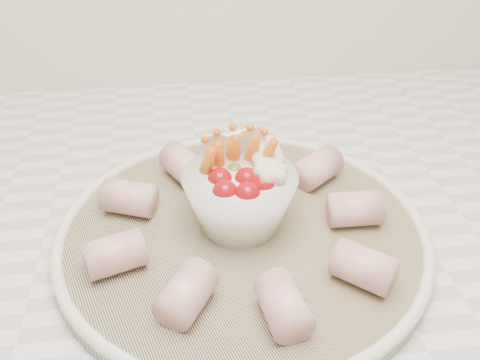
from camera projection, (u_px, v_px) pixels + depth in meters
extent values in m
cube|color=silver|center=(338.00, 191.00, 0.66)|extent=(2.04, 0.62, 0.04)
cylinder|color=navy|center=(243.00, 235.00, 0.55)|extent=(0.48, 0.48, 0.01)
torus|color=white|center=(243.00, 230.00, 0.55)|extent=(0.38, 0.38, 0.01)
sphere|color=#97090E|center=(225.00, 193.00, 0.50)|extent=(0.02, 0.02, 0.02)
sphere|color=#97090E|center=(248.00, 194.00, 0.50)|extent=(0.02, 0.02, 0.02)
sphere|color=#97090E|center=(263.00, 185.00, 0.51)|extent=(0.02, 0.02, 0.02)
sphere|color=#97090E|center=(220.00, 180.00, 0.52)|extent=(0.02, 0.02, 0.02)
sphere|color=#97090E|center=(247.00, 180.00, 0.52)|extent=(0.02, 0.02, 0.02)
sphere|color=#97090E|center=(263.00, 175.00, 0.53)|extent=(0.02, 0.02, 0.02)
sphere|color=#4D6D24|center=(234.00, 172.00, 0.54)|extent=(0.02, 0.02, 0.02)
cone|color=#D36413|center=(218.00, 160.00, 0.53)|extent=(0.02, 0.04, 0.06)
cone|color=#D36413|center=(234.00, 154.00, 0.54)|extent=(0.02, 0.04, 0.06)
cone|color=#D36413|center=(252.00, 154.00, 0.54)|extent=(0.03, 0.04, 0.06)
cone|color=#D36413|center=(207.00, 167.00, 0.52)|extent=(0.03, 0.04, 0.06)
cone|color=#D36413|center=(266.00, 159.00, 0.54)|extent=(0.04, 0.04, 0.06)
sphere|color=beige|center=(268.00, 168.00, 0.53)|extent=(0.03, 0.03, 0.03)
sphere|color=beige|center=(271.00, 179.00, 0.52)|extent=(0.03, 0.03, 0.03)
sphere|color=beige|center=(267.00, 159.00, 0.55)|extent=(0.03, 0.03, 0.03)
cube|color=#FBF1C3|center=(222.00, 150.00, 0.55)|extent=(0.04, 0.01, 0.04)
cube|color=#FBF1C3|center=(239.00, 147.00, 0.55)|extent=(0.04, 0.03, 0.04)
cylinder|color=#BF5768|center=(355.00, 209.00, 0.55)|extent=(0.05, 0.04, 0.04)
cylinder|color=#BF5768|center=(318.00, 168.00, 0.61)|extent=(0.06, 0.06, 0.04)
cylinder|color=#BF5768|center=(250.00, 149.00, 0.64)|extent=(0.05, 0.06, 0.04)
cylinder|color=#BF5768|center=(184.00, 165.00, 0.61)|extent=(0.06, 0.06, 0.04)
cylinder|color=#BF5768|center=(129.00, 198.00, 0.56)|extent=(0.06, 0.05, 0.04)
cylinder|color=#BF5768|center=(115.00, 254.00, 0.49)|extent=(0.06, 0.05, 0.04)
cylinder|color=#BF5768|center=(187.00, 294.00, 0.45)|extent=(0.06, 0.06, 0.04)
cylinder|color=#BF5768|center=(284.00, 305.00, 0.44)|extent=(0.04, 0.06, 0.04)
cylinder|color=#BF5768|center=(364.00, 267.00, 0.48)|extent=(0.06, 0.06, 0.04)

